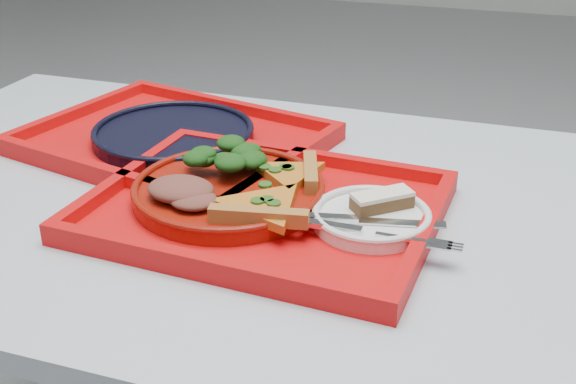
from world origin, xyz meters
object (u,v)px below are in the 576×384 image
Objects in this scene: navy_plate at (174,135)px; dessert_bar at (382,200)px; tray_main at (264,212)px; tray_far at (174,143)px; dinner_plate at (229,193)px.

dessert_bar reaches higher than navy_plate.
tray_far is at bearing 144.54° from tray_main.
dinner_plate is 0.21m from dessert_bar.
dinner_plate is at bearing 142.81° from dessert_bar.
navy_plate is (-0.17, 0.17, -0.00)m from dinner_plate.
tray_far is 1.73× the size of dinner_plate.
navy_plate is (-0.22, 0.18, 0.01)m from tray_main.
navy_plate is 3.23× the size of dessert_bar.
dessert_bar is at bearing 11.99° from tray_main.
navy_plate is (0.00, 0.00, 0.01)m from tray_far.
tray_far is 0.41m from dessert_bar.
tray_main is 1.73× the size of dinner_plate.
navy_plate is 0.41m from dessert_bar.
tray_main is 1.73× the size of navy_plate.
dessert_bar is (0.38, -0.16, 0.02)m from navy_plate.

